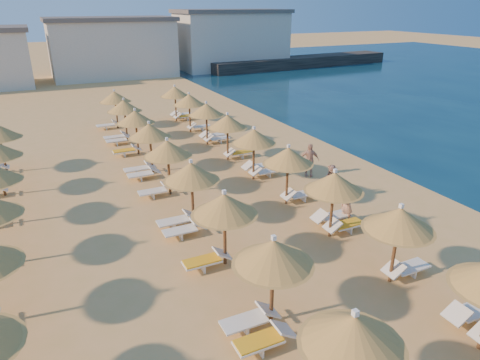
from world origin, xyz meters
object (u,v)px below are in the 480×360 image
jetty (301,62)px  beachgoer_b (331,183)px  parasol_row_west (191,173)px  beachgoer_a (347,204)px  parasol_row_east (288,157)px  beachgoer_c (309,160)px

jetty → beachgoer_b: (-24.73, -40.57, 0.14)m
parasol_row_west → beachgoer_a: 6.78m
jetty → parasol_row_west: (-31.46, -39.97, 1.59)m
parasol_row_east → beachgoer_c: parasol_row_east is taller
parasol_row_east → beachgoer_a: 3.38m
jetty → parasol_row_east: parasol_row_east is taller
beachgoer_a → beachgoer_b: size_ratio=0.95×
beachgoer_c → parasol_row_east: bearing=-112.7°
parasol_row_east → jetty: bearing=56.1°
beachgoer_a → parasol_row_east: bearing=-169.2°
jetty → beachgoer_c: 44.40m
jetty → parasol_row_east: 48.16m
beachgoer_a → beachgoer_b: bearing=145.2°
parasol_row_west → beachgoer_a: bearing=-24.0°
jetty → beachgoer_c: size_ratio=16.21×
parasol_row_east → beachgoer_c: 4.13m
parasol_row_west → beachgoer_a: (6.04, -2.69, -1.49)m
parasol_row_east → beachgoer_a: (1.39, -2.69, -1.49)m
jetty → beachgoer_a: (-25.42, -42.66, 0.10)m
jetty → parasol_row_west: parasol_row_west is taller
parasol_row_west → beachgoer_c: (7.60, 2.53, -1.42)m
beachgoer_c → parasol_row_west: bearing=-134.9°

